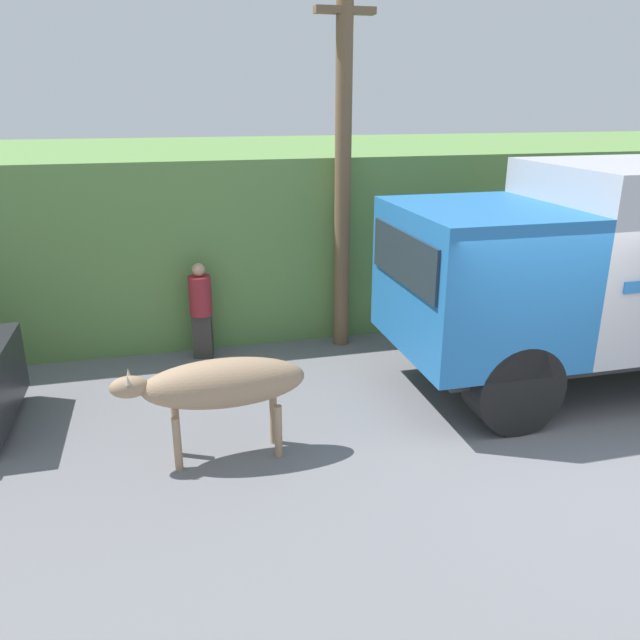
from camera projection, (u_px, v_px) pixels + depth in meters
ground_plane at (541, 439)px, 7.64m from camera, size 60.00×60.00×0.00m
hillside_embankment at (361, 215)px, 13.81m from camera, size 32.00×6.64×3.06m
building_backdrop at (208, 245)px, 11.38m from camera, size 6.55×2.70×2.83m
brown_cow at (221, 385)px, 6.98m from camera, size 2.15×0.57×1.21m
pedestrian_on_hill at (201, 307)px, 9.81m from camera, size 0.42×0.42×1.56m
utility_pole at (343, 162)px, 9.66m from camera, size 0.90×0.26×5.84m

